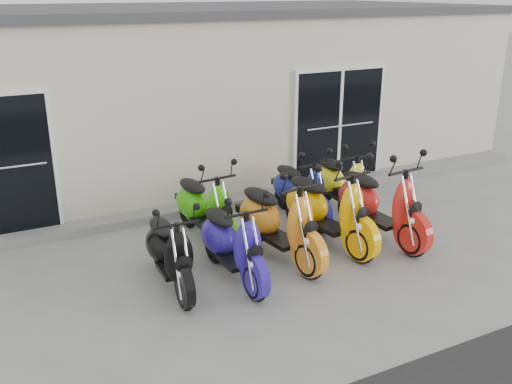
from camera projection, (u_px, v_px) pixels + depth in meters
ground at (274, 251)px, 8.52m from camera, size 80.00×80.00×0.00m
building at (160, 91)px, 12.34m from camera, size 14.00×6.00×3.20m
roof_cap at (155, 10)px, 11.78m from camera, size 14.20×6.20×0.16m
front_step at (220, 204)px, 10.19m from camera, size 14.00×0.40×0.15m
door_left at (19, 161)px, 8.55m from camera, size 1.07×0.08×2.22m
door_right at (339, 122)px, 11.02m from camera, size 2.02×0.08×2.22m
scooter_front_black at (169, 242)px, 7.28m from camera, size 0.72×1.78×1.30m
scooter_front_blue at (232, 233)px, 7.48m from camera, size 0.73×1.87×1.37m
scooter_front_orange_a at (278, 211)px, 8.02m from camera, size 1.00×2.13×1.51m
scooter_front_orange_b at (328, 198)px, 8.46m from camera, size 1.06×2.17×1.54m
scooter_front_red at (380, 193)px, 8.67m from camera, size 0.93×2.14×1.54m
scooter_back_green at (204, 198)px, 8.68m from camera, size 0.87×1.94×1.39m
scooter_back_blue at (300, 182)px, 9.46m from camera, size 0.66×1.81×1.34m
scooter_back_yellow at (343, 175)px, 9.79m from camera, size 0.80×1.90×1.37m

